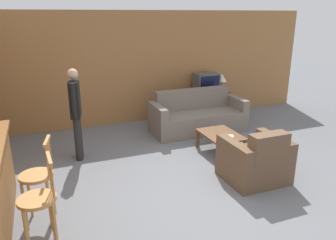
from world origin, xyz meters
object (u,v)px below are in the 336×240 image
Objects in this scene: couch_far at (197,117)px; bar_chair_near at (39,205)px; book_on_table at (230,136)px; bar_chair_mid at (38,181)px; person_by_window at (76,109)px; armchair_near at (256,161)px; table_lamp at (222,78)px; tv_unit at (205,105)px; coffee_table at (221,136)px; tv at (206,83)px.

bar_chair_near is at bearing -138.84° from couch_far.
book_on_table is at bearing 23.75° from bar_chair_near.
bar_chair_mid is 0.67× the size of person_by_window.
table_lamp reaches higher than armchair_near.
armchair_near is 3.16m from person_by_window.
book_on_table is (-0.74, -2.33, 0.07)m from tv_unit.
armchair_near is (3.15, -0.09, -0.25)m from bar_chair_mid.
table_lamp reaches higher than tv_unit.
armchair_near is at bearing -1.62° from bar_chair_mid.
bar_chair_near is at bearing -89.98° from bar_chair_mid.
coffee_table is (3.21, 1.07, -0.26)m from bar_chair_mid.
bar_chair_near is 3.58m from book_on_table.
table_lamp is at bearing 0.38° from tv.
armchair_near is 0.78× the size of tv_unit.
book_on_table is (-0.74, -2.33, -0.49)m from tv.
tv reaches higher than tv_unit.
tv_unit is at bearing -180.00° from table_lamp.
bar_chair_near and bar_chair_mid have the same top height.
tv_unit reaches higher than coffee_table.
person_by_window reaches higher than bar_chair_mid.
bar_chair_near reaches higher than book_on_table.
book_on_table is at bearing -107.51° from tv_unit.
coffee_table is at bearing -120.34° from table_lamp.
person_by_window is at bearing 73.73° from bar_chair_near.
table_lamp is at bearing 68.44° from armchair_near.
person_by_window is (-2.58, 0.92, 0.55)m from book_on_table.
book_on_table is at bearing -74.43° from coffee_table.
bar_chair_near is at bearing -152.81° from coffee_table.
person_by_window reaches higher than table_lamp.
person_by_window reaches higher than tv_unit.
couch_far is at bearing 86.59° from book_on_table.
table_lamp is at bearing 59.66° from coffee_table.
bar_chair_near is at bearing -106.27° from person_by_window.
couch_far is at bearing -127.71° from tv_unit.
book_on_table is 2.68m from table_lamp.
person_by_window is (-2.52, 0.71, 0.61)m from coffee_table.
bar_chair_near is at bearing -171.26° from armchair_near.
table_lamp is (1.09, 0.84, 0.64)m from couch_far.
bar_chair_near is at bearing -139.73° from table_lamp.
couch_far is 1.77× the size of tv_unit.
bar_chair_near is 2.51× the size of table_lamp.
bar_chair_near reaches higher than armchair_near.
coffee_table is (0.06, 1.16, -0.00)m from armchair_near.
tv is 0.46m from table_lamp.
tv reaches higher than table_lamp.
armchair_near is at bearing -104.51° from tv_unit.
bar_chair_near is 2.48m from person_by_window.
tv is 2.49m from book_on_table.
tv_unit is (0.79, 2.12, 0.00)m from coffee_table.
tv is at bearing 69.45° from coffee_table.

